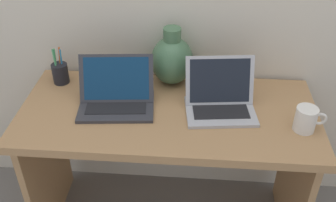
# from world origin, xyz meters

# --- Properties ---
(desk) EXTENTS (1.33, 0.60, 0.76)m
(desk) POSITION_xyz_m (0.00, 0.00, 0.58)
(desk) COLOR #AD7F51
(desk) RESTS_ON ground
(laptop_left) EXTENTS (0.35, 0.26, 0.21)m
(laptop_left) POSITION_xyz_m (-0.23, 0.03, 0.81)
(laptop_left) COLOR #333338
(laptop_left) RESTS_ON desk
(laptop_right) EXTENTS (0.33, 0.26, 0.22)m
(laptop_right) POSITION_xyz_m (0.23, 0.04, 0.82)
(laptop_right) COLOR #B2B2B7
(laptop_right) RESTS_ON desk
(green_vase) EXTENTS (0.20, 0.20, 0.29)m
(green_vase) POSITION_xyz_m (0.00, 0.24, 0.88)
(green_vase) COLOR #47704C
(green_vase) RESTS_ON desk
(coffee_mug) EXTENTS (0.13, 0.09, 0.11)m
(coffee_mug) POSITION_xyz_m (0.58, -0.09, 0.81)
(coffee_mug) COLOR white
(coffee_mug) RESTS_ON desk
(pen_cup) EXTENTS (0.08, 0.08, 0.19)m
(pen_cup) POSITION_xyz_m (-0.54, 0.19, 0.81)
(pen_cup) COLOR black
(pen_cup) RESTS_ON desk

